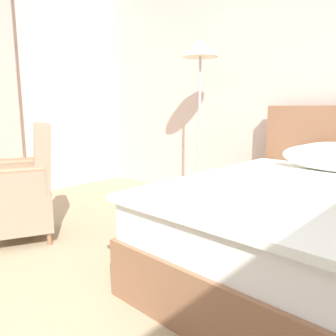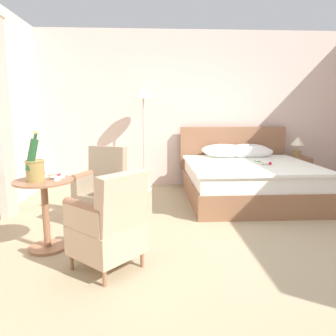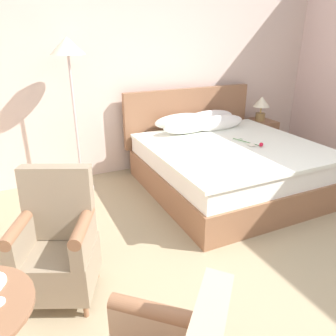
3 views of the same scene
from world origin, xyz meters
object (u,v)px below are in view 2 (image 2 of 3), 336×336
(side_table_round, at_px, (45,210))
(nightstand, at_px, (296,172))
(wine_glass_near_bucket, at_px, (56,170))
(snack_plate, at_px, (57,177))
(floor_lamp_brass, at_px, (143,103))
(champagne_bucket, at_px, (34,166))
(armchair_by_window, at_px, (102,191))
(armchair_facing_bed, at_px, (109,225))
(bed, at_px, (246,178))
(wine_glass_near_edge, at_px, (45,168))
(bedside_lamp, at_px, (298,144))

(side_table_round, bearing_deg, nightstand, 34.13)
(wine_glass_near_bucket, xyz_separation_m, snack_plate, (-0.04, 0.15, -0.09))
(nightstand, distance_m, floor_lamp_brass, 3.08)
(champagne_bucket, xyz_separation_m, armchair_by_window, (0.53, 0.82, -0.47))
(snack_plate, bearing_deg, armchair_facing_bed, -45.70)
(wine_glass_near_bucket, distance_m, armchair_by_window, 0.96)
(bed, bearing_deg, nightstand, 32.98)
(floor_lamp_brass, bearing_deg, bed, -22.41)
(champagne_bucket, bearing_deg, floor_lamp_brass, 67.92)
(armchair_facing_bed, bearing_deg, armchair_by_window, 100.83)
(wine_glass_near_bucket, bearing_deg, nightstand, 35.35)
(wine_glass_near_edge, bearing_deg, floor_lamp_brass, 66.76)
(bed, height_order, snack_plate, bed)
(floor_lamp_brass, height_order, champagne_bucket, floor_lamp_brass)
(nightstand, distance_m, bedside_lamp, 0.53)
(armchair_by_window, height_order, armchair_facing_bed, armchair_by_window)
(side_table_round, xyz_separation_m, wine_glass_near_bucket, (0.14, -0.02, 0.41))
(bed, distance_m, armchair_by_window, 2.39)
(nightstand, height_order, champagne_bucket, champagne_bucket)
(wine_glass_near_edge, bearing_deg, champagne_bucket, -98.22)
(side_table_round, bearing_deg, snack_plate, 51.39)
(nightstand, height_order, floor_lamp_brass, floor_lamp_brass)
(champagne_bucket, distance_m, wine_glass_near_edge, 0.22)
(side_table_round, height_order, wine_glass_near_bucket, wine_glass_near_bucket)
(side_table_round, xyz_separation_m, armchair_facing_bed, (0.71, -0.49, -0.01))
(champagne_bucket, height_order, armchair_facing_bed, champagne_bucket)
(snack_plate, distance_m, armchair_by_window, 0.81)
(bed, distance_m, side_table_round, 3.19)
(side_table_round, distance_m, wine_glass_near_edge, 0.44)
(bed, height_order, wine_glass_near_bucket, bed)
(bedside_lamp, relative_size, armchair_facing_bed, 0.41)
(wine_glass_near_bucket, relative_size, snack_plate, 0.93)
(armchair_by_window, bearing_deg, wine_glass_near_bucket, -112.13)
(nightstand, bearing_deg, snack_plate, -146.51)
(wine_glass_near_edge, xyz_separation_m, snack_plate, (0.14, -0.04, -0.09))
(nightstand, bearing_deg, side_table_round, -145.87)
(bedside_lamp, bearing_deg, side_table_round, -145.87)
(nightstand, bearing_deg, armchair_by_window, -151.72)
(wine_glass_near_edge, xyz_separation_m, armchair_facing_bed, (0.74, -0.65, -0.41))
(nightstand, height_order, side_table_round, side_table_round)
(floor_lamp_brass, distance_m, wine_glass_near_bucket, 2.74)
(floor_lamp_brass, xyz_separation_m, champagne_bucket, (-1.03, -2.54, -0.66))
(snack_plate, bearing_deg, side_table_round, -128.61)
(bed, height_order, nightstand, bed)
(nightstand, relative_size, snack_plate, 3.71)
(champagne_bucket, relative_size, armchair_by_window, 0.51)
(bedside_lamp, bearing_deg, armchair_by_window, -151.72)
(bedside_lamp, bearing_deg, wine_glass_near_bucket, -144.65)
(armchair_by_window, bearing_deg, champagne_bucket, -122.62)
(bedside_lamp, xyz_separation_m, snack_plate, (-3.68, -2.43, -0.08))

